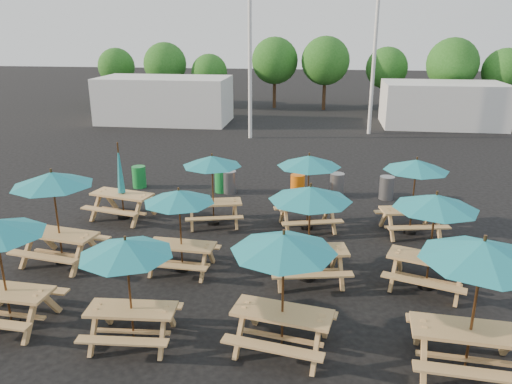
# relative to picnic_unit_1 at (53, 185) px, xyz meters

# --- Properties ---
(ground) EXTENTS (120.00, 120.00, 0.00)m
(ground) POSITION_rel_picnic_unit_1_xyz_m (4.63, 1.58, -2.09)
(ground) COLOR black
(ground) RESTS_ON ground
(picnic_unit_1) EXTENTS (2.29, 2.29, 2.44)m
(picnic_unit_1) POSITION_rel_picnic_unit_1_xyz_m (0.00, 0.00, 0.00)
(picnic_unit_1) COLOR tan
(picnic_unit_1) RESTS_ON ground
(picnic_unit_2) EXTENTS (2.25, 2.06, 2.46)m
(picnic_unit_2) POSITION_rel_picnic_unit_1_xyz_m (0.36, 3.22, -1.08)
(picnic_unit_2) COLOR tan
(picnic_unit_2) RESTS_ON ground
(picnic_unit_3) EXTENTS (1.86, 1.86, 2.15)m
(picnic_unit_3) POSITION_rel_picnic_unit_1_xyz_m (3.06, -3.01, -0.25)
(picnic_unit_3) COLOR tan
(picnic_unit_3) RESTS_ON ground
(picnic_unit_4) EXTENTS (1.82, 1.82, 2.12)m
(picnic_unit_4) POSITION_rel_picnic_unit_1_xyz_m (3.19, -0.02, -0.28)
(picnic_unit_4) COLOR tan
(picnic_unit_4) RESTS_ON ground
(picnic_unit_5) EXTENTS (2.17, 2.17, 2.18)m
(picnic_unit_5) POSITION_rel_picnic_unit_1_xyz_m (3.31, 3.10, -0.22)
(picnic_unit_5) COLOR tan
(picnic_unit_5) RESTS_ON ground
(picnic_unit_6) EXTENTS (2.24, 2.24, 2.36)m
(picnic_unit_6) POSITION_rel_picnic_unit_1_xyz_m (5.92, -2.85, -0.07)
(picnic_unit_6) COLOR tan
(picnic_unit_6) RESTS_ON ground
(picnic_unit_7) EXTENTS (2.26, 2.26, 2.37)m
(picnic_unit_7) POSITION_rel_picnic_unit_1_xyz_m (6.30, -0.07, -0.06)
(picnic_unit_7) COLOR tan
(picnic_unit_7) RESTS_ON ground
(picnic_unit_8) EXTENTS (2.30, 2.30, 2.28)m
(picnic_unit_8) POSITION_rel_picnic_unit_1_xyz_m (6.17, 3.12, -0.14)
(picnic_unit_8) COLOR tan
(picnic_unit_8) RESTS_ON ground
(picnic_unit_9) EXTENTS (2.21, 2.21, 2.53)m
(picnic_unit_9) POSITION_rel_picnic_unit_1_xyz_m (9.19, -3.08, 0.08)
(picnic_unit_9) COLOR tan
(picnic_unit_9) RESTS_ON ground
(picnic_unit_10) EXTENTS (2.39, 2.39, 2.31)m
(picnic_unit_10) POSITION_rel_picnic_unit_1_xyz_m (9.06, -0.11, -0.11)
(picnic_unit_10) COLOR tan
(picnic_unit_10) RESTS_ON ground
(picnic_unit_11) EXTENTS (2.17, 2.17, 2.26)m
(picnic_unit_11) POSITION_rel_picnic_unit_1_xyz_m (9.18, 3.15, -0.16)
(picnic_unit_11) COLOR tan
(picnic_unit_11) RESTS_ON ground
(waste_bin_0) EXTENTS (0.51, 0.51, 0.81)m
(waste_bin_0) POSITION_rel_picnic_unit_1_xyz_m (-0.26, 6.34, -1.68)
(waste_bin_0) COLOR #178334
(waste_bin_0) RESTS_ON ground
(waste_bin_1) EXTENTS (0.51, 0.51, 0.81)m
(waste_bin_1) POSITION_rel_picnic_unit_1_xyz_m (2.94, 6.21, -1.68)
(waste_bin_1) COLOR #178334
(waste_bin_1) RESTS_ON ground
(waste_bin_2) EXTENTS (0.51, 0.51, 0.81)m
(waste_bin_2) POSITION_rel_picnic_unit_1_xyz_m (3.23, 6.16, -1.68)
(waste_bin_2) COLOR gray
(waste_bin_2) RESTS_ON ground
(waste_bin_3) EXTENTS (0.51, 0.51, 0.81)m
(waste_bin_3) POSITION_rel_picnic_unit_1_xyz_m (5.72, 6.03, -1.68)
(waste_bin_3) COLOR orange
(waste_bin_3) RESTS_ON ground
(waste_bin_4) EXTENTS (0.51, 0.51, 0.81)m
(waste_bin_4) POSITION_rel_picnic_unit_1_xyz_m (7.11, 6.38, -1.68)
(waste_bin_4) COLOR gray
(waste_bin_4) RESTS_ON ground
(waste_bin_5) EXTENTS (0.51, 0.51, 0.81)m
(waste_bin_5) POSITION_rel_picnic_unit_1_xyz_m (8.83, 6.22, -1.68)
(waste_bin_5) COLOR gray
(waste_bin_5) RESTS_ON ground
(mast_0) EXTENTS (0.20, 0.20, 12.00)m
(mast_0) POSITION_rel_picnic_unit_1_xyz_m (2.63, 15.58, 3.91)
(mast_0) COLOR silver
(mast_0) RESTS_ON ground
(mast_1) EXTENTS (0.20, 0.20, 12.00)m
(mast_1) POSITION_rel_picnic_unit_1_xyz_m (9.13, 17.58, 3.91)
(mast_1) COLOR silver
(mast_1) RESTS_ON ground
(event_tent_0) EXTENTS (8.00, 4.00, 2.80)m
(event_tent_0) POSITION_rel_picnic_unit_1_xyz_m (-3.37, 19.58, -0.69)
(event_tent_0) COLOR silver
(event_tent_0) RESTS_ON ground
(event_tent_1) EXTENTS (7.00, 4.00, 2.60)m
(event_tent_1) POSITION_rel_picnic_unit_1_xyz_m (13.63, 20.58, -0.79)
(event_tent_1) COLOR silver
(event_tent_1) RESTS_ON ground
(tree_0) EXTENTS (2.80, 2.80, 4.24)m
(tree_0) POSITION_rel_picnic_unit_1_xyz_m (-9.45, 26.83, 0.74)
(tree_0) COLOR #382314
(tree_0) RESTS_ON ground
(tree_1) EXTENTS (3.11, 3.11, 4.72)m
(tree_1) POSITION_rel_picnic_unit_1_xyz_m (-5.12, 25.48, 1.07)
(tree_1) COLOR #382314
(tree_1) RESTS_ON ground
(tree_2) EXTENTS (2.59, 2.59, 3.93)m
(tree_2) POSITION_rel_picnic_unit_1_xyz_m (-1.76, 25.23, 0.54)
(tree_2) COLOR #382314
(tree_2) RESTS_ON ground
(tree_3) EXTENTS (3.36, 3.36, 5.09)m
(tree_3) POSITION_rel_picnic_unit_1_xyz_m (2.87, 26.30, 1.32)
(tree_3) COLOR #382314
(tree_3) RESTS_ON ground
(tree_4) EXTENTS (3.41, 3.41, 5.17)m
(tree_4) POSITION_rel_picnic_unit_1_xyz_m (6.52, 25.84, 1.37)
(tree_4) COLOR #382314
(tree_4) RESTS_ON ground
(tree_5) EXTENTS (2.94, 2.94, 4.45)m
(tree_5) POSITION_rel_picnic_unit_1_xyz_m (10.85, 26.26, 0.89)
(tree_5) COLOR #382314
(tree_5) RESTS_ON ground
(tree_6) EXTENTS (3.38, 3.38, 5.13)m
(tree_6) POSITION_rel_picnic_unit_1_xyz_m (14.86, 24.48, 1.34)
(tree_6) COLOR #382314
(tree_6) RESTS_ON ground
(tree_7) EXTENTS (2.95, 2.95, 4.48)m
(tree_7) POSITION_rel_picnic_unit_1_xyz_m (18.25, 24.50, 0.91)
(tree_7) COLOR #382314
(tree_7) RESTS_ON ground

